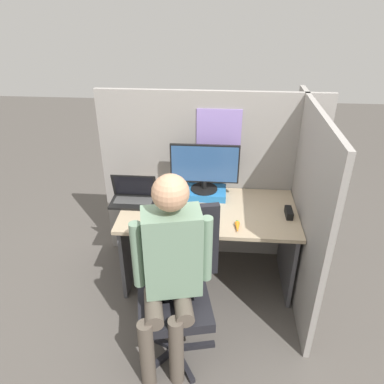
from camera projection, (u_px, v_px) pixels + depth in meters
The scene contains 12 objects.
ground_plane at pixel (205, 308), 2.97m from camera, with size 12.00×12.00×0.00m, color #514C47.
cubicle_panel_back at pixel (211, 179), 3.24m from camera, with size 1.88×0.05×1.54m.
cubicle_panel_right at pixel (304, 211), 2.80m from camera, with size 0.04×1.37×1.54m.
desk at pixel (208, 227), 3.03m from camera, with size 1.38×0.72×0.70m.
paper_box at pixel (204, 193), 3.11m from camera, with size 0.36×0.23×0.06m.
monitor at pixel (205, 167), 3.00m from camera, with size 0.55×0.22×0.40m.
laptop at pixel (134, 197), 3.01m from camera, with size 0.36×0.21×0.23m.
mouse at pixel (166, 216), 2.83m from camera, with size 0.07×0.05×0.03m.
stapler at pixel (289, 213), 2.84m from camera, with size 0.05×0.14×0.06m.
carrot_toy at pixel (237, 227), 2.69m from camera, with size 0.04×0.13×0.04m.
office_chair at pixel (179, 283), 2.46m from camera, with size 0.55×0.60×1.03m.
person at pixel (170, 265), 2.20m from camera, with size 0.47×0.43×1.38m.
Camera 1 is at (0.06, -2.14, 2.26)m, focal length 35.00 mm.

